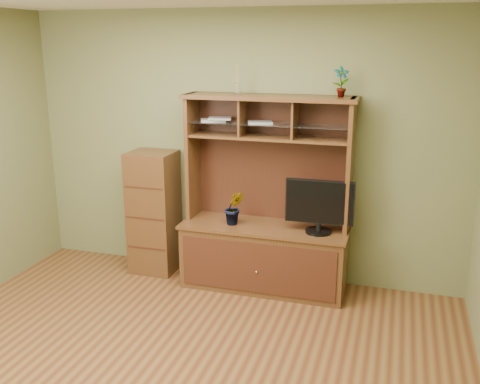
% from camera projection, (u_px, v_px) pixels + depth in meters
% --- Properties ---
extents(room, '(4.54, 4.04, 2.74)m').
position_uv_depth(room, '(155.00, 202.00, 3.56)').
color(room, '#552D18').
rests_on(room, ground).
extents(media_hutch, '(1.66, 0.61, 1.90)m').
position_uv_depth(media_hutch, '(265.00, 237.00, 5.29)').
color(media_hutch, '#412412').
rests_on(media_hutch, room).
extents(monitor, '(0.64, 0.25, 0.51)m').
position_uv_depth(monitor, '(319.00, 205.00, 4.95)').
color(monitor, black).
rests_on(monitor, media_hutch).
extents(orchid_plant, '(0.23, 0.21, 0.34)m').
position_uv_depth(orchid_plant, '(234.00, 208.00, 5.21)').
color(orchid_plant, '#32521C').
rests_on(orchid_plant, media_hutch).
extents(top_plant, '(0.17, 0.14, 0.27)m').
position_uv_depth(top_plant, '(341.00, 82.00, 4.76)').
color(top_plant, '#426C25').
rests_on(top_plant, media_hutch).
extents(reed_diffuser, '(0.06, 0.06, 0.29)m').
position_uv_depth(reed_diffuser, '(237.00, 82.00, 5.04)').
color(reed_diffuser, silver).
rests_on(reed_diffuser, media_hutch).
extents(magazines, '(0.75, 0.26, 0.04)m').
position_uv_depth(magazines, '(230.00, 120.00, 5.16)').
color(magazines, '#A7A7AC').
rests_on(magazines, media_hutch).
extents(side_cabinet, '(0.46, 0.42, 1.29)m').
position_uv_depth(side_cabinet, '(154.00, 212.00, 5.63)').
color(side_cabinet, '#412412').
rests_on(side_cabinet, room).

